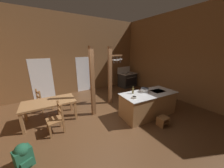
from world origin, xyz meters
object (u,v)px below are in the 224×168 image
(dining_table, at_px, (49,104))
(ladderback_chair_by_post, at_px, (57,119))
(mixing_bowl_on_counter, at_px, (134,97))
(kitchen_island, at_px, (148,104))
(backpack, at_px, (23,156))
(bottle_tall_on_counter, at_px, (133,91))
(ladderback_chair_near_window, at_px, (43,100))
(stove_range, at_px, (127,80))
(stockpot_on_counter, at_px, (145,90))
(step_stool, at_px, (163,120))

(dining_table, distance_m, ladderback_chair_by_post, 0.83)
(mixing_bowl_on_counter, bearing_deg, kitchen_island, 5.50)
(backpack, distance_m, bottle_tall_on_counter, 3.48)
(kitchen_island, height_order, ladderback_chair_near_window, ladderback_chair_near_window)
(stove_range, bearing_deg, bottle_tall_on_counter, -126.43)
(ladderback_chair_by_post, xyz_separation_m, mixing_bowl_on_counter, (2.34, -0.88, 0.49))
(backpack, xyz_separation_m, stockpot_on_counter, (3.88, 0.25, 0.67))
(step_stool, bearing_deg, stove_range, 66.54)
(step_stool, bearing_deg, ladderback_chair_by_post, 152.92)
(ladderback_chair_near_window, height_order, ladderback_chair_by_post, same)
(stove_range, height_order, ladderback_chair_by_post, stove_range)
(stove_range, distance_m, mixing_bowl_on_counter, 4.22)
(ladderback_chair_by_post, distance_m, backpack, 1.20)
(step_stool, height_order, mixing_bowl_on_counter, mixing_bowl_on_counter)
(kitchen_island, xyz_separation_m, stockpot_on_counter, (-0.06, 0.16, 0.53))
(step_stool, bearing_deg, ladderback_chair_near_window, 135.26)
(dining_table, bearing_deg, stove_range, 19.07)
(kitchen_island, xyz_separation_m, stove_range, (1.68, 3.30, 0.03))
(step_stool, distance_m, dining_table, 3.97)
(ladderback_chair_by_post, bearing_deg, backpack, -131.77)
(kitchen_island, xyz_separation_m, ladderback_chair_by_post, (-3.15, 0.80, -0.00))
(backpack, relative_size, mixing_bowl_on_counter, 3.53)
(stove_range, distance_m, backpack, 6.56)
(stove_range, height_order, ladderback_chair_near_window, stove_range)
(step_stool, height_order, ladderback_chair_by_post, ladderback_chair_by_post)
(kitchen_island, height_order, backpack, kitchen_island)
(ladderback_chair_near_window, bearing_deg, bottle_tall_on_counter, -38.39)
(dining_table, distance_m, bottle_tall_on_counter, 3.02)
(step_stool, distance_m, mixing_bowl_on_counter, 1.25)
(dining_table, relative_size, backpack, 2.91)
(step_stool, relative_size, backpack, 0.61)
(stove_range, relative_size, stockpot_on_counter, 3.69)
(ladderback_chair_near_window, bearing_deg, stove_range, 8.48)
(dining_table, relative_size, ladderback_chair_near_window, 1.82)
(step_stool, xyz_separation_m, mixing_bowl_on_counter, (-0.72, 0.68, 0.76))
(step_stool, xyz_separation_m, stockpot_on_counter, (0.02, 0.93, 0.81))
(backpack, height_order, stockpot_on_counter, stockpot_on_counter)
(kitchen_island, distance_m, step_stool, 0.81)
(stove_range, height_order, dining_table, stove_range)
(kitchen_island, xyz_separation_m, mixing_bowl_on_counter, (-0.81, -0.08, 0.49))
(dining_table, height_order, mixing_bowl_on_counter, mixing_bowl_on_counter)
(dining_table, xyz_separation_m, ladderback_chair_near_window, (-0.17, 0.94, -0.20))
(step_stool, height_order, stockpot_on_counter, stockpot_on_counter)
(bottle_tall_on_counter, bearing_deg, dining_table, 153.77)
(kitchen_island, bearing_deg, stove_range, 63.06)
(kitchen_island, distance_m, backpack, 3.94)
(stockpot_on_counter, bearing_deg, step_stool, -91.38)
(kitchen_island, xyz_separation_m, bottle_tall_on_counter, (-0.56, 0.27, 0.56))
(stove_range, height_order, step_stool, stove_range)
(stove_range, xyz_separation_m, stockpot_on_counter, (-1.74, -3.14, 0.51))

